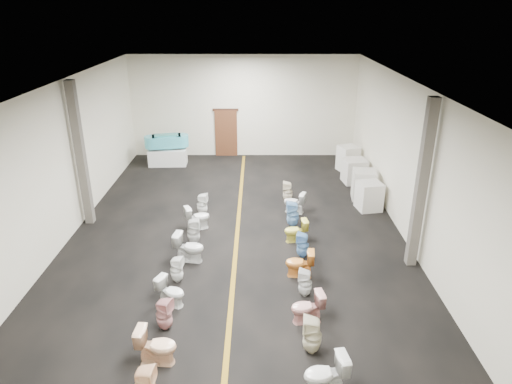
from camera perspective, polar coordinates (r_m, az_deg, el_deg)
floor at (r=13.82m, az=-2.40°, el=-5.59°), size 16.00×16.00×0.00m
ceiling at (r=12.35m, az=-2.74°, el=13.14°), size 16.00×16.00×0.00m
wall_back at (r=20.63m, az=-1.57°, el=10.62°), size 10.00×0.00×10.00m
wall_left at (r=14.06m, az=-23.39°, el=3.00°), size 0.00×16.00×16.00m
wall_right at (r=13.63m, az=18.97°, el=3.05°), size 0.00×16.00×16.00m
aisle_stripe at (r=13.82m, az=-2.40°, el=-5.58°), size 0.12×15.60×0.01m
back_door at (r=20.89m, az=-3.75°, el=7.34°), size 1.00×0.10×2.10m
door_frame at (r=20.65m, az=-3.83°, el=10.22°), size 1.15×0.08×0.10m
column_left at (r=14.85m, az=-21.07°, el=4.32°), size 0.25×0.25×4.50m
column_right at (r=12.22m, az=19.96°, el=0.71°), size 0.25×0.25×4.50m
display_table at (r=20.16m, az=-10.95°, el=4.35°), size 1.62×0.85×0.71m
bathtub at (r=19.96m, az=-11.11°, el=6.30°), size 1.83×0.91×0.55m
appliance_crate_a at (r=15.88m, az=13.95°, el=-0.48°), size 0.88×0.88×0.96m
appliance_crate_b at (r=16.68m, az=13.28°, el=0.89°), size 0.85×0.85×1.06m
appliance_crate_c at (r=18.17m, az=12.20°, el=2.59°), size 0.94×0.94×0.94m
appliance_crate_d at (r=19.41m, az=11.44°, el=4.13°), size 0.96×0.96×1.05m
toilet_left_2 at (r=9.49m, az=-12.31°, el=-18.26°), size 0.81×0.50×0.79m
toilet_left_3 at (r=10.25m, az=-11.41°, el=-14.75°), size 0.44×0.44×0.76m
toilet_left_4 at (r=10.96m, az=-10.58°, el=-12.14°), size 0.78×0.64×0.70m
toilet_left_5 at (r=11.73m, az=-9.88°, el=-9.51°), size 0.38×0.37×0.71m
toilet_left_6 at (r=12.54m, az=-8.35°, el=-6.85°), size 0.87×0.59×0.82m
toilet_left_7 at (r=13.36m, az=-7.82°, el=-4.89°), size 0.39×0.38×0.81m
toilet_left_8 at (r=14.23m, az=-7.34°, el=-3.16°), size 0.87×0.69×0.78m
toilet_left_9 at (r=15.13m, az=-6.75°, el=-1.54°), size 0.39×0.39×0.76m
toilet_right_1 at (r=8.82m, az=8.68°, el=-21.65°), size 0.85×0.58×0.80m
toilet_right_2 at (r=9.55m, az=7.04°, el=-17.35°), size 0.43×0.42×0.84m
toilet_right_3 at (r=10.33m, az=6.43°, el=-14.16°), size 0.78×0.54×0.73m
toilet_right_4 at (r=11.12m, az=6.16°, el=-11.23°), size 0.39×0.38×0.71m
toilet_right_5 at (r=11.83m, az=5.48°, el=-8.88°), size 0.76×0.47×0.74m
toilet_right_6 at (r=12.65m, az=5.87°, el=-6.64°), size 0.41×0.41×0.74m
toilet_right_7 at (r=13.45m, az=5.00°, el=-4.84°), size 0.72×0.48×0.69m
toilet_right_8 at (r=14.28m, az=4.62°, el=-2.77°), size 0.40×0.40×0.85m
toilet_right_9 at (r=15.25m, az=4.82°, el=-1.30°), size 0.82×0.64×0.74m
toilet_right_10 at (r=16.07m, az=3.99°, el=0.04°), size 0.36×0.36×0.75m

